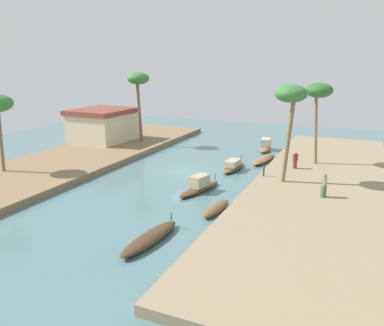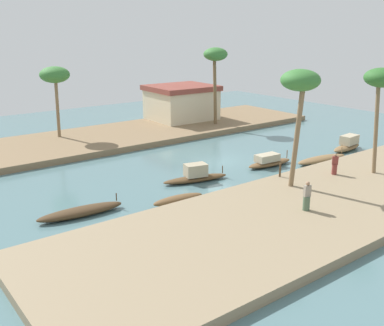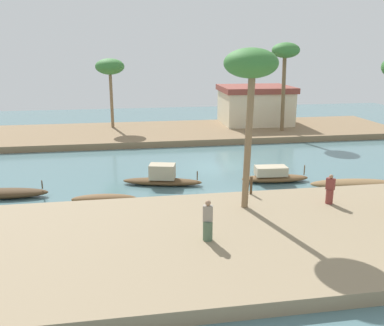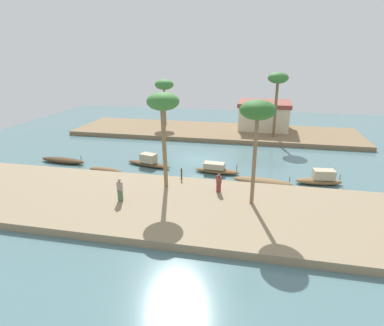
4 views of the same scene
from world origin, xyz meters
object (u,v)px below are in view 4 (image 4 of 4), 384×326
(sampan_with_tall_canopy, at_px, (321,179))
(sampan_upstream_small, at_px, (63,160))
(palm_tree_right_tall, at_px, (164,85))
(person_on_near_bank, at_px, (120,192))
(sampan_near_left_bank, at_px, (262,181))
(sampan_midstream, at_px, (149,162))
(palm_tree_left_near, at_px, (163,105))
(person_by_mooring, at_px, (219,184))
(sampan_with_red_awning, at_px, (105,170))
(riverside_building, at_px, (264,115))
(palm_tree_left_far, at_px, (258,113))
(mooring_post, at_px, (181,174))
(palm_tree_right_short, at_px, (278,81))
(sampan_downstream_large, at_px, (216,169))

(sampan_with_tall_canopy, distance_m, sampan_upstream_small, 25.58)
(palm_tree_right_tall, bearing_deg, person_on_near_bank, -80.78)
(sampan_near_left_bank, distance_m, palm_tree_right_tall, 25.26)
(sampan_midstream, bearing_deg, sampan_near_left_bank, 2.12)
(sampan_upstream_small, relative_size, palm_tree_left_near, 0.68)
(sampan_upstream_small, height_order, palm_tree_left_near, palm_tree_left_near)
(sampan_upstream_small, bearing_deg, person_by_mooring, -12.02)
(sampan_upstream_small, distance_m, palm_tree_right_tall, 19.99)
(sampan_midstream, relative_size, person_on_near_bank, 2.90)
(sampan_upstream_small, relative_size, sampan_midstream, 1.04)
(sampan_with_tall_canopy, bearing_deg, sampan_with_red_awning, 177.90)
(sampan_with_red_awning, bearing_deg, palm_tree_right_tall, 95.21)
(sampan_with_tall_canopy, height_order, sampan_with_red_awning, sampan_with_tall_canopy)
(sampan_midstream, relative_size, person_by_mooring, 3.28)
(sampan_upstream_small, xyz_separation_m, riverside_building, (20.64, 18.34, 2.24))
(sampan_with_tall_canopy, xyz_separation_m, palm_tree_left_far, (-5.80, -5.94, 6.64))
(palm_tree_left_far, bearing_deg, mooring_post, 151.75)
(palm_tree_left_far, relative_size, palm_tree_right_short, 0.92)
(sampan_with_tall_canopy, bearing_deg, mooring_post, -173.41)
(riverside_building, bearing_deg, sampan_upstream_small, -136.72)
(sampan_downstream_large, relative_size, sampan_midstream, 0.86)
(person_by_mooring, xyz_separation_m, mooring_post, (-3.51, 2.00, -0.16))
(palm_tree_right_tall, relative_size, riverside_building, 0.91)
(sampan_upstream_small, bearing_deg, sampan_with_red_awning, -13.01)
(sampan_downstream_large, bearing_deg, sampan_midstream, 179.91)
(sampan_with_red_awning, bearing_deg, mooring_post, -3.89)
(sampan_downstream_large, relative_size, palm_tree_left_far, 0.58)
(sampan_with_red_awning, height_order, riverside_building, riverside_building)
(palm_tree_left_far, height_order, palm_tree_right_tall, palm_tree_left_far)
(sampan_near_left_bank, height_order, mooring_post, mooring_post)
(palm_tree_left_far, bearing_deg, riverside_building, 88.00)
(sampan_near_left_bank, bearing_deg, person_on_near_bank, -140.41)
(sampan_midstream, distance_m, palm_tree_left_near, 9.74)
(sampan_with_red_awning, bearing_deg, sampan_midstream, 43.58)
(palm_tree_left_far, height_order, riverside_building, palm_tree_left_far)
(palm_tree_right_short, bearing_deg, sampan_with_tall_canopy, -75.89)
(sampan_midstream, distance_m, riverside_building, 21.01)
(sampan_near_left_bank, relative_size, palm_tree_right_tall, 0.79)
(person_by_mooring, distance_m, mooring_post, 4.05)
(palm_tree_left_near, distance_m, palm_tree_right_short, 21.18)
(palm_tree_left_near, xyz_separation_m, palm_tree_right_tall, (-6.84, 23.27, -0.90))
(sampan_downstream_large, distance_m, person_on_near_bank, 10.53)
(sampan_upstream_small, xyz_separation_m, sampan_downstream_large, (16.21, 0.31, 0.13))
(palm_tree_left_far, bearing_deg, person_by_mooring, 153.72)
(sampan_near_left_bank, bearing_deg, palm_tree_left_near, -148.60)
(sampan_upstream_small, xyz_separation_m, palm_tree_left_near, (12.76, -5.17, 6.99))
(sampan_upstream_small, relative_size, sampan_near_left_bank, 0.99)
(person_on_near_bank, xyz_separation_m, palm_tree_right_tall, (-4.29, 26.39, 5.11))
(sampan_upstream_small, xyz_separation_m, sampan_near_left_bank, (20.56, -1.55, -0.02))
(person_by_mooring, height_order, palm_tree_left_far, palm_tree_left_far)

